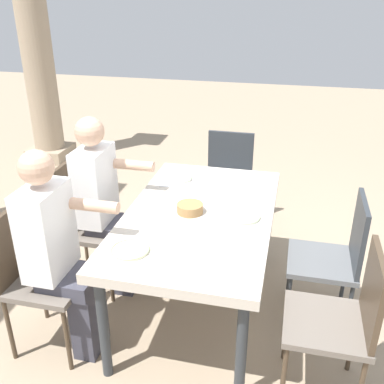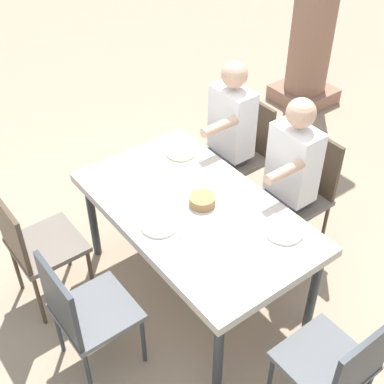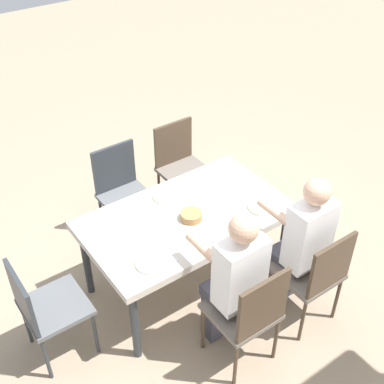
# 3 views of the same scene
# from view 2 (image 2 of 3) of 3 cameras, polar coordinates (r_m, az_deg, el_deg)

# --- Properties ---
(ground_plane) EXTENTS (16.00, 16.00, 0.00)m
(ground_plane) POSITION_cam_2_polar(r_m,az_deg,el_deg) (3.95, 0.32, -9.98)
(ground_plane) COLOR gray
(dining_table) EXTENTS (1.61, 0.94, 0.76)m
(dining_table) POSITION_cam_2_polar(r_m,az_deg,el_deg) (3.46, 0.36, -2.57)
(dining_table) COLOR beige
(dining_table) RESTS_ON ground
(chair_west_north) EXTENTS (0.44, 0.44, 0.93)m
(chair_west_north) POSITION_cam_2_polar(r_m,az_deg,el_deg) (4.34, 5.29, 4.71)
(chair_west_north) COLOR #6A6158
(chair_west_north) RESTS_ON ground
(chair_west_south) EXTENTS (0.44, 0.44, 0.93)m
(chair_west_south) POSITION_cam_2_polar(r_m,az_deg,el_deg) (3.63, -16.41, -5.19)
(chair_west_south) COLOR #6A6158
(chair_west_south) RESTS_ON ground
(chair_mid_north) EXTENTS (0.44, 0.44, 0.96)m
(chair_mid_north) POSITION_cam_2_polar(r_m,az_deg,el_deg) (3.98, 11.50, 0.51)
(chair_mid_north) COLOR #6A6158
(chair_mid_north) RESTS_ON ground
(chair_mid_south) EXTENTS (0.44, 0.44, 0.91)m
(chair_mid_south) POSITION_cam_2_polar(r_m,az_deg,el_deg) (3.23, -11.55, -12.19)
(chair_mid_south) COLOR #5B5E61
(chair_mid_south) RESTS_ON ground
(chair_head_east) EXTENTS (0.44, 0.44, 0.89)m
(chair_head_east) POSITION_cam_2_polar(r_m,az_deg,el_deg) (3.05, 15.14, -17.29)
(chair_head_east) COLOR #5B5E61
(chair_head_east) RESTS_ON ground
(diner_woman_green) EXTENTS (0.35, 0.49, 1.32)m
(diner_woman_green) POSITION_cam_2_polar(r_m,az_deg,el_deg) (3.77, 9.86, 1.19)
(diner_woman_green) COLOR #3F3F4C
(diner_woman_green) RESTS_ON ground
(diner_man_white) EXTENTS (0.35, 0.49, 1.32)m
(diner_man_white) POSITION_cam_2_polar(r_m,az_deg,el_deg) (4.14, 3.53, 5.65)
(diner_man_white) COLOR #3F3F4C
(diner_man_white) RESTS_ON ground
(plate_0) EXTENTS (0.22, 0.22, 0.02)m
(plate_0) POSITION_cam_2_polar(r_m,az_deg,el_deg) (3.87, -1.23, 4.19)
(plate_0) COLOR silver
(plate_0) RESTS_ON dining_table
(fork_0) EXTENTS (0.02, 0.17, 0.01)m
(fork_0) POSITION_cam_2_polar(r_m,az_deg,el_deg) (3.98, -2.51, 5.12)
(fork_0) COLOR silver
(fork_0) RESTS_ON dining_table
(spoon_0) EXTENTS (0.03, 0.17, 0.01)m
(spoon_0) POSITION_cam_2_polar(r_m,az_deg,el_deg) (3.78, 0.11, 3.06)
(spoon_0) COLOR silver
(spoon_0) RESTS_ON dining_table
(plate_1) EXTENTS (0.23, 0.23, 0.02)m
(plate_1) POSITION_cam_2_polar(r_m,az_deg,el_deg) (3.29, -3.52, -3.57)
(plate_1) COLOR white
(plate_1) RESTS_ON dining_table
(fork_1) EXTENTS (0.02, 0.17, 0.01)m
(fork_1) POSITION_cam_2_polar(r_m,az_deg,el_deg) (3.39, -4.95, -2.25)
(fork_1) COLOR silver
(fork_1) RESTS_ON dining_table
(spoon_1) EXTENTS (0.04, 0.17, 0.01)m
(spoon_1) POSITION_cam_2_polar(r_m,az_deg,el_deg) (3.20, -1.99, -5.12)
(spoon_1) COLOR silver
(spoon_1) RESTS_ON dining_table
(plate_2) EXTENTS (0.24, 0.24, 0.02)m
(plate_2) POSITION_cam_2_polar(r_m,az_deg,el_deg) (3.29, 9.71, -4.12)
(plate_2) COLOR white
(plate_2) RESTS_ON dining_table
(fork_2) EXTENTS (0.03, 0.17, 0.01)m
(fork_2) POSITION_cam_2_polar(r_m,az_deg,el_deg) (3.37, 7.91, -2.81)
(fork_2) COLOR silver
(fork_2) RESTS_ON dining_table
(spoon_2) EXTENTS (0.02, 0.17, 0.01)m
(spoon_2) POSITION_cam_2_polar(r_m,az_deg,el_deg) (3.23, 11.57, -5.64)
(spoon_2) COLOR silver
(spoon_2) RESTS_ON dining_table
(bread_basket) EXTENTS (0.17, 0.17, 0.06)m
(bread_basket) POSITION_cam_2_polar(r_m,az_deg,el_deg) (3.42, 1.10, -0.89)
(bread_basket) COLOR #9E7547
(bread_basket) RESTS_ON dining_table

